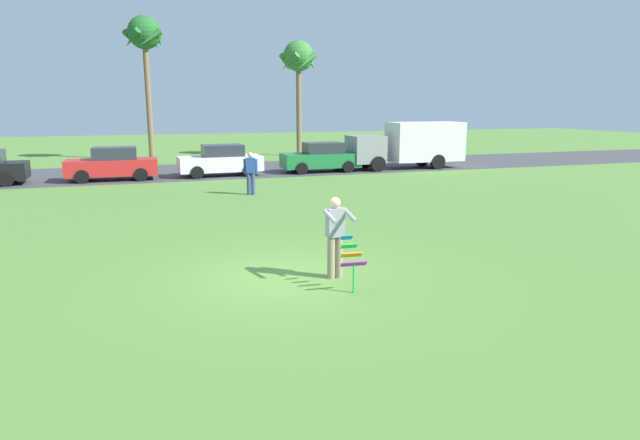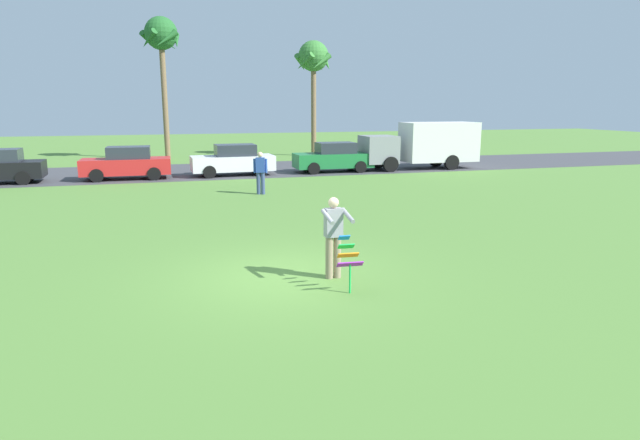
{
  "view_description": "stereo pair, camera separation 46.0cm",
  "coord_description": "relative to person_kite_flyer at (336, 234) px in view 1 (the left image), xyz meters",
  "views": [
    {
      "loc": [
        -2.81,
        -10.78,
        3.59
      ],
      "look_at": [
        0.99,
        0.62,
        1.05
      ],
      "focal_mm": 30.62,
      "sensor_mm": 36.0,
      "label": 1
    },
    {
      "loc": [
        -2.37,
        -10.92,
        3.59
      ],
      "look_at": [
        0.99,
        0.62,
        1.05
      ],
      "focal_mm": 30.62,
      "sensor_mm": 36.0,
      "label": 2
    }
  ],
  "objects": [
    {
      "name": "person_kite_flyer",
      "position": [
        0.0,
        0.0,
        0.0
      ],
      "size": [
        0.56,
        0.67,
        1.73
      ],
      "color": "gray",
      "rests_on": "ground"
    },
    {
      "name": "parked_truck_grey_van",
      "position": [
        11.14,
        17.78,
        0.46
      ],
      "size": [
        6.71,
        2.13,
        2.62
      ],
      "color": "gray",
      "rests_on": "ground"
    },
    {
      "name": "kite_held",
      "position": [
        0.03,
        -0.82,
        -0.26
      ],
      "size": [
        0.52,
        0.66,
        1.06
      ],
      "color": "blue",
      "rests_on": "ground"
    },
    {
      "name": "palm_tree_right_near",
      "position": [
        -2.91,
        27.74,
        6.74
      ],
      "size": [
        2.58,
        2.71,
        9.16
      ],
      "color": "brown",
      "rests_on": "ground"
    },
    {
      "name": "ground_plane",
      "position": [
        -0.99,
        0.4,
        -0.95
      ],
      "size": [
        120.0,
        120.0,
        0.0
      ],
      "primitive_type": "plane",
      "color": "#568438"
    },
    {
      "name": "parked_car_red",
      "position": [
        -4.99,
        17.78,
        -0.18
      ],
      "size": [
        4.22,
        1.88,
        1.6
      ],
      "color": "red",
      "rests_on": "ground"
    },
    {
      "name": "road_strip",
      "position": [
        -0.99,
        20.18,
        -0.95
      ],
      "size": [
        120.0,
        8.0,
        0.01
      ],
      "primitive_type": "cube",
      "color": "#424247",
      "rests_on": "ground"
    },
    {
      "name": "parked_car_white",
      "position": [
        0.21,
        17.78,
        -0.18
      ],
      "size": [
        4.26,
        1.96,
        1.6
      ],
      "color": "white",
      "rests_on": "ground"
    },
    {
      "name": "person_walker_near",
      "position": [
        0.49,
        11.38,
        -0.02
      ],
      "size": [
        0.55,
        0.31,
        1.73
      ],
      "color": "#384772",
      "rests_on": "ground"
    },
    {
      "name": "palm_tree_centre_far",
      "position": [
        7.2,
        27.39,
        5.63
      ],
      "size": [
        2.58,
        2.71,
        7.96
      ],
      "color": "brown",
      "rests_on": "ground"
    },
    {
      "name": "parked_car_green",
      "position": [
        5.64,
        17.78,
        -0.18
      ],
      "size": [
        4.21,
        1.86,
        1.6
      ],
      "color": "#1E7238",
      "rests_on": "ground"
    }
  ]
}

